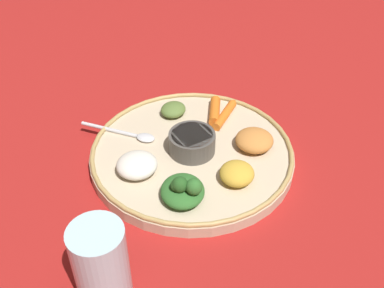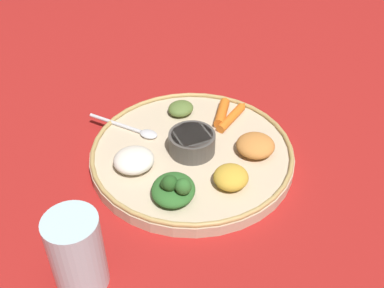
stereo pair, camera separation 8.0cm
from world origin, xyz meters
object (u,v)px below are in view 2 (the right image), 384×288
(greens_pile, at_px, (174,188))
(carrot_outer, at_px, (222,111))
(carrot_near_spoon, at_px, (233,116))
(drinking_glass, at_px, (78,256))
(center_bowl, at_px, (192,142))
(spoon, at_px, (134,129))

(greens_pile, distance_m, carrot_outer, 0.23)
(carrot_outer, bearing_deg, greens_pile, -113.68)
(carrot_near_spoon, xyz_separation_m, drinking_glass, (-0.24, -0.33, 0.02))
(carrot_outer, height_order, drinking_glass, drinking_glass)
(center_bowl, bearing_deg, spoon, 150.27)
(carrot_outer, bearing_deg, center_bowl, -120.70)
(spoon, distance_m, carrot_outer, 0.17)
(spoon, height_order, carrot_near_spoon, carrot_near_spoon)
(spoon, relative_size, drinking_glass, 1.14)
(carrot_near_spoon, bearing_deg, carrot_outer, 139.01)
(spoon, xyz_separation_m, greens_pile, (0.07, -0.17, 0.01))
(center_bowl, xyz_separation_m, drinking_glass, (-0.16, -0.24, 0.01))
(center_bowl, distance_m, carrot_near_spoon, 0.12)
(center_bowl, xyz_separation_m, carrot_outer, (0.06, 0.10, -0.01))
(center_bowl, distance_m, spoon, 0.12)
(drinking_glass, bearing_deg, greens_pile, 46.93)
(carrot_near_spoon, bearing_deg, greens_pile, -119.45)
(carrot_near_spoon, bearing_deg, spoon, -171.09)
(spoon, height_order, greens_pile, greens_pile)
(center_bowl, xyz_separation_m, carrot_near_spoon, (0.08, 0.09, -0.01))
(spoon, height_order, carrot_outer, carrot_outer)
(carrot_near_spoon, distance_m, carrot_outer, 0.02)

